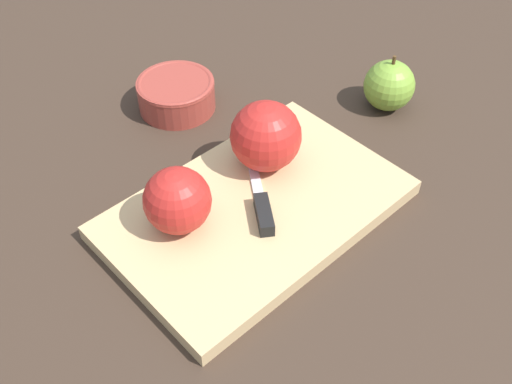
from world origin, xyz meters
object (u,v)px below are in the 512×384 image
(knife, at_px, (263,209))
(bowl, at_px, (176,93))
(apple_half_left, at_px, (177,201))
(apple_whole, at_px, (389,85))
(apple_half_right, at_px, (266,136))

(knife, xyz_separation_m, bowl, (0.03, 0.26, -0.00))
(apple_half_left, relative_size, apple_whole, 0.91)
(apple_half_right, xyz_separation_m, bowl, (-0.03, 0.19, -0.04))
(knife, distance_m, apple_whole, 0.30)
(apple_half_left, height_order, bowl, apple_half_left)
(apple_whole, bearing_deg, apple_half_right, -174.65)
(apple_half_left, distance_m, bowl, 0.25)
(apple_half_left, distance_m, apple_half_right, 0.15)
(apple_half_right, xyz_separation_m, apple_whole, (0.23, 0.02, -0.03))
(knife, bearing_deg, apple_half_right, -11.58)
(apple_half_right, height_order, bowl, apple_half_right)
(apple_half_left, height_order, apple_half_right, apple_half_right)
(knife, bearing_deg, bowl, 19.49)
(apple_half_left, xyz_separation_m, knife, (0.09, -0.04, -0.03))
(apple_half_left, height_order, apple_whole, apple_half_left)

